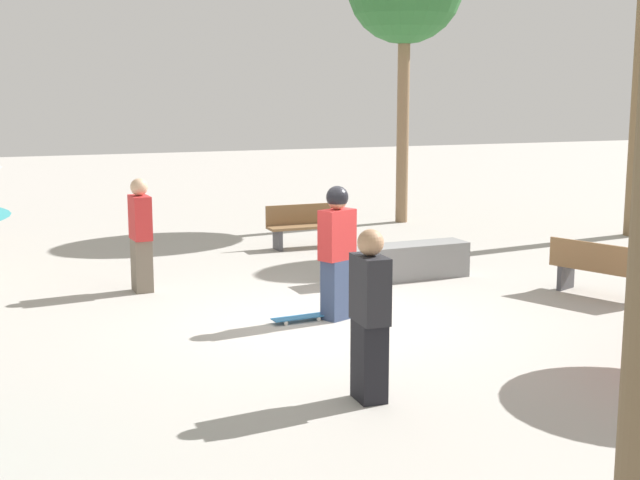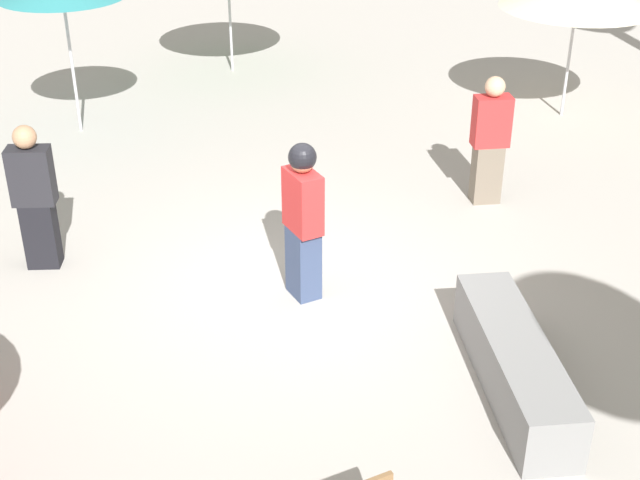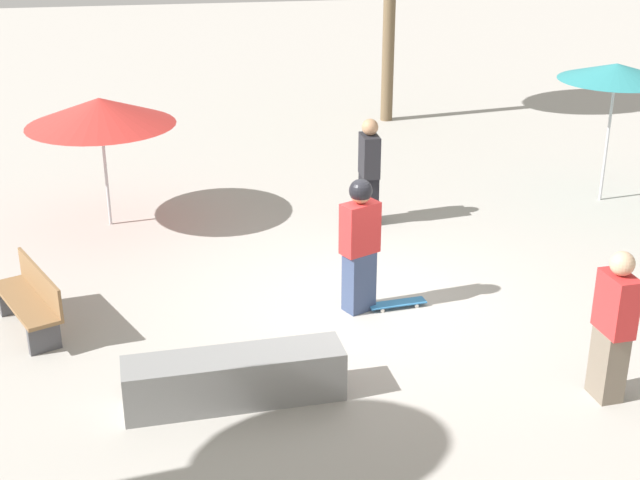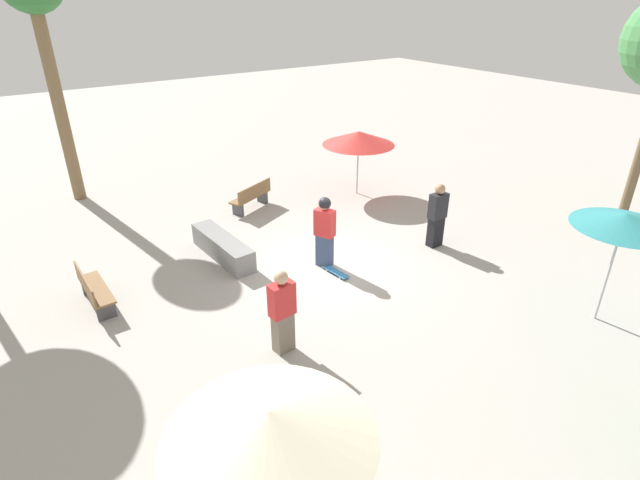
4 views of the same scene
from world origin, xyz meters
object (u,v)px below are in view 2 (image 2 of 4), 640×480
(concrete_ledge, at_px, (514,364))
(bystander_watching, at_px, (35,198))
(bystander_far, at_px, (490,141))
(skater_main, at_px, (303,216))
(skateboard, at_px, (305,266))

(concrete_ledge, distance_m, bystander_watching, 5.78)
(bystander_watching, relative_size, bystander_far, 1.01)
(bystander_watching, bearing_deg, skater_main, -14.79)
(skateboard, height_order, concrete_ledge, concrete_ledge)
(skater_main, height_order, skateboard, skater_main)
(skateboard, distance_m, bystander_far, 3.21)
(concrete_ledge, height_order, bystander_watching, bystander_watching)
(concrete_ledge, bearing_deg, skateboard, -50.90)
(skater_main, relative_size, concrete_ledge, 0.75)
(concrete_ledge, distance_m, bystander_far, 4.23)
(skateboard, height_order, bystander_far, bystander_far)
(skater_main, xyz_separation_m, bystander_watching, (3.11, -0.84, -0.11))
(bystander_watching, bearing_deg, skateboard, -5.21)
(skater_main, distance_m, bystander_far, 3.46)
(bystander_far, bearing_deg, skateboard, -150.11)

